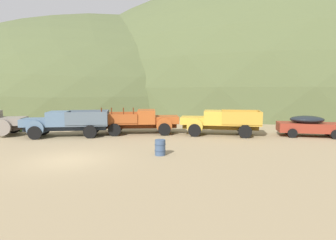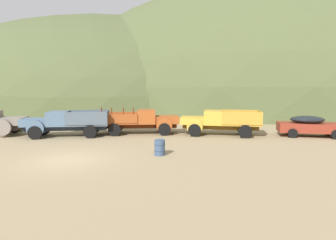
{
  "view_description": "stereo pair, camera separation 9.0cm",
  "coord_description": "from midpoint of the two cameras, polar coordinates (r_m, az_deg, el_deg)",
  "views": [
    {
      "loc": [
        5.78,
        -13.78,
        3.67
      ],
      "look_at": [
        4.76,
        7.16,
        1.26
      ],
      "focal_mm": 30.33,
      "sensor_mm": 36.0,
      "label": 1
    },
    {
      "loc": [
        5.87,
        -13.78,
        3.67
      ],
      "look_at": [
        4.76,
        7.16,
        1.26
      ],
      "focal_mm": 30.33,
      "sensor_mm": 36.0,
      "label": 2
    }
  ],
  "objects": [
    {
      "name": "ground_plane",
      "position": [
        15.4,
        -19.46,
        -7.6
      ],
      "size": [
        300.0,
        300.0,
        0.0
      ],
      "primitive_type": "plane",
      "color": "#998460"
    },
    {
      "name": "hill_distant",
      "position": [
        75.31,
        -10.83,
        3.65
      ],
      "size": [
        86.67,
        84.91,
        38.98
      ],
      "primitive_type": "ellipsoid",
      "color": "#4C5633",
      "rests_on": "ground"
    },
    {
      "name": "hill_center",
      "position": [
        75.77,
        22.84,
        3.27
      ],
      "size": [
        113.94,
        89.54,
        53.2
      ],
      "primitive_type": "ellipsoid",
      "color": "#4C5633",
      "rests_on": "ground"
    },
    {
      "name": "truck_chalk_blue",
      "position": [
        22.69,
        -20.65,
        -0.58
      ],
      "size": [
        6.46,
        3.18,
        1.91
      ],
      "rotation": [
        0.0,
        0.0,
        3.32
      ],
      "color": "#262D39",
      "rests_on": "ground"
    },
    {
      "name": "truck_oxide_orange",
      "position": [
        22.7,
        -4.49,
        -0.2
      ],
      "size": [
        6.38,
        3.07,
        2.16
      ],
      "rotation": [
        0.0,
        0.0,
        0.12
      ],
      "color": "#51220D",
      "rests_on": "ground"
    },
    {
      "name": "truck_faded_yellow",
      "position": [
        22.19,
        9.64,
        -0.36
      ],
      "size": [
        6.2,
        2.84,
        1.91
      ],
      "rotation": [
        0.0,
        0.0,
        3.02
      ],
      "color": "brown",
      "rests_on": "ground"
    },
    {
      "name": "car_rust_red",
      "position": [
        23.86,
        27.22,
        -1.03
      ],
      "size": [
        5.15,
        2.58,
        1.57
      ],
      "rotation": [
        0.0,
        0.0,
        -0.16
      ],
      "color": "maroon",
      "rests_on": "ground"
    },
    {
      "name": "oil_drum_by_truck",
      "position": [
        15.46,
        -1.51,
        -5.54
      ],
      "size": [
        0.61,
        0.61,
        0.85
      ],
      "color": "#384C6B",
      "rests_on": "ground"
    },
    {
      "name": "bush_front_right",
      "position": [
        26.94,
        -27.07,
        -1.58
      ],
      "size": [
        0.91,
        0.84,
        0.74
      ],
      "color": "#5B8E42",
      "rests_on": "ground"
    },
    {
      "name": "bush_between_trucks",
      "position": [
        28.18,
        -21.23,
        -0.8
      ],
      "size": [
        1.17,
        1.1,
        1.07
      ],
      "color": "olive",
      "rests_on": "ground"
    }
  ]
}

